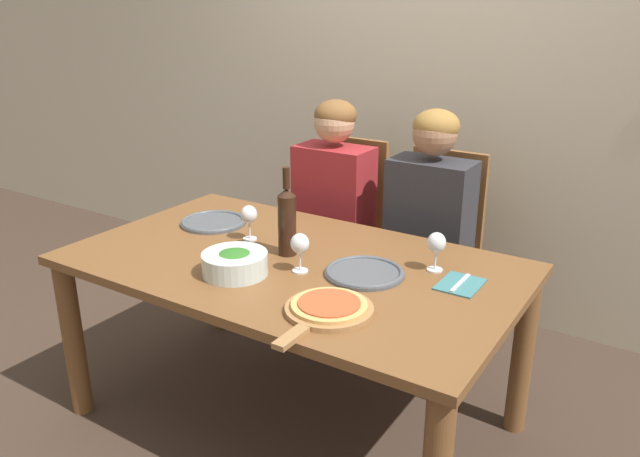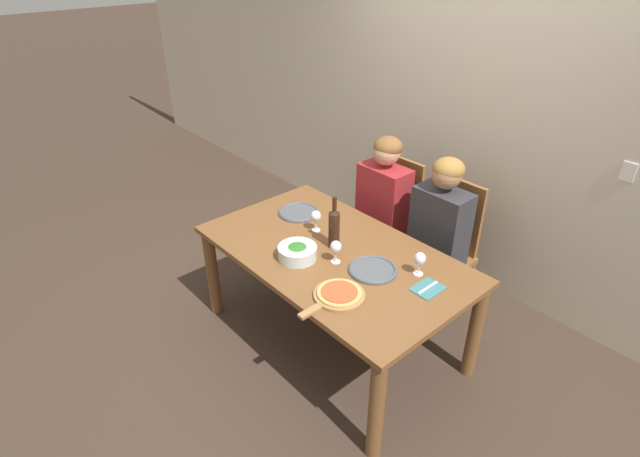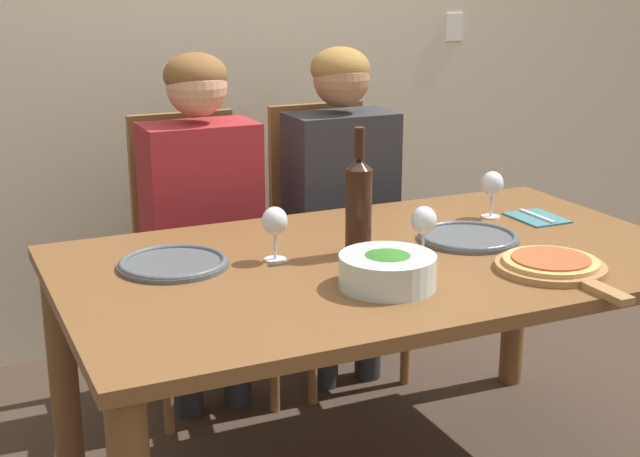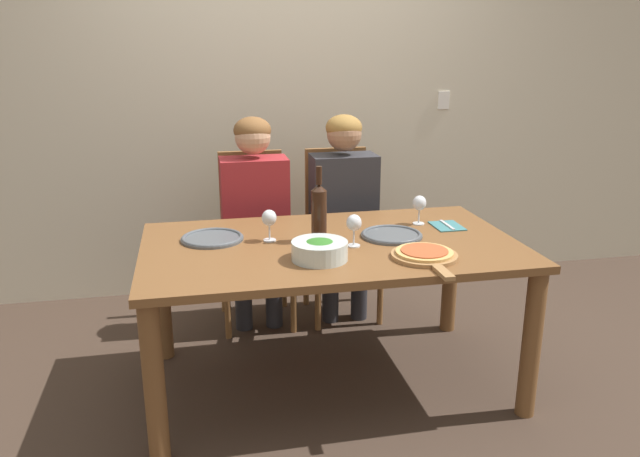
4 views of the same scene
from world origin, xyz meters
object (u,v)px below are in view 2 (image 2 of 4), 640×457
Objects in this scene: dinner_plate_right at (373,270)px; fork_on_napkin at (428,288)px; chair_left at (390,219)px; dinner_plate_left at (299,212)px; wine_bottle at (334,227)px; wine_glass_left at (316,217)px; wine_glass_right at (420,260)px; wine_glass_centre at (336,248)px; pizza_on_board at (338,295)px; person_man at (439,225)px; chair_right at (445,245)px; broccoli_bowl at (297,252)px; person_woman at (382,199)px.

fork_on_napkin is (0.33, 0.10, -0.01)m from dinner_plate_right.
chair_left is 3.43× the size of dinner_plate_left.
wine_bottle is 0.24m from wine_glass_left.
wine_glass_right is 1.00× the size of wine_glass_centre.
pizza_on_board is 0.36m from wine_glass_centre.
fork_on_napkin is at bearing -57.80° from person_man.
chair_left is 0.92m from wine_bottle.
chair_right is 4.16× the size of broccoli_bowl.
dinner_plate_right is (0.58, -0.72, -0.00)m from person_woman.
chair_right is at bearing 117.83° from fork_on_napkin.
person_woman is at bearing 107.73° from wine_bottle.
dinner_plate_left is (-0.49, 0.11, -0.13)m from wine_bottle.
chair_left is 1.07m from wine_glass_right.
pizza_on_board reaches higher than fork_on_napkin.
wine_glass_centre is (0.19, 0.15, 0.06)m from broccoli_bowl.
pizza_on_board reaches higher than dinner_plate_right.
person_man is 2.88× the size of pizza_on_board.
chair_right reaches higher than dinner_plate_left.
dinner_plate_left is 1.96× the size of wine_glass_left.
wine_glass_right is at bearing 72.57° from pizza_on_board.
wine_glass_left reaches higher than dinner_plate_right.
chair_left is 0.52m from chair_right.
dinner_plate_right is 0.33m from pizza_on_board.
wine_glass_centre is at bearing -100.98° from person_man.
broccoli_bowl is at bearing -80.87° from chair_left.
person_man is 6.88× the size of fork_on_napkin.
chair_right is at bearing 111.46° from wine_glass_right.
wine_glass_right reaches higher than dinner_plate_left.
wine_bottle is at bearing -12.94° from dinner_plate_left.
wine_glass_centre is at bearing -159.13° from fork_on_napkin.
person_woman is 8.21× the size of wine_glass_left.
broccoli_bowl is at bearing -101.17° from wine_bottle.
wine_glass_left is (0.26, -0.07, 0.10)m from dinner_plate_left.
wine_glass_left is (-0.00, -0.66, 0.09)m from person_woman.
wine_bottle reaches higher than wine_glass_right.
fork_on_napkin is (0.74, 0.35, -0.04)m from broccoli_bowl.
person_woman is at bearing 100.23° from broccoli_bowl.
pizza_on_board is (0.10, -1.16, 0.21)m from chair_right.
person_woman is (-0.52, -0.12, 0.21)m from chair_right.
wine_glass_right is at bearing 150.58° from fork_on_napkin.
wine_glass_centre is at bearing -68.78° from chair_left.
pizza_on_board is 0.54m from wine_glass_right.
wine_glass_left is 0.92m from fork_on_napkin.
dinner_plate_left is at bearing -114.19° from person_woman.
person_man is at bearing 51.48° from wine_glass_left.
broccoli_bowl reaches higher than fork_on_napkin.
pizza_on_board is (0.63, -1.16, 0.21)m from chair_left.
dinner_plate_left is (-0.44, 0.37, -0.03)m from broccoli_bowl.
chair_left reaches higher than dinner_plate_right.
person_woman is 0.98m from broccoli_bowl.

